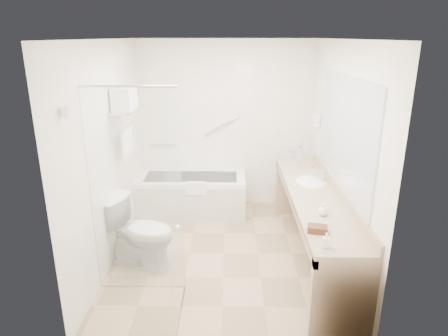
{
  "coord_description": "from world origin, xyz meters",
  "views": [
    {
      "loc": [
        0.06,
        -4.31,
        2.53
      ],
      "look_at": [
        0.0,
        0.3,
        1.0
      ],
      "focal_mm": 32.0,
      "sensor_mm": 36.0,
      "label": 1
    }
  ],
  "objects_px": {
    "toilet": "(140,232)",
    "amenity_basket": "(317,229)",
    "water_bottle_left": "(312,174)",
    "bathtub": "(192,194)",
    "vanity_counter": "(313,211)"
  },
  "relations": [
    {
      "from": "bathtub",
      "to": "toilet",
      "type": "xyz_separation_m",
      "value": [
        -0.45,
        -1.47,
        0.13
      ]
    },
    {
      "from": "bathtub",
      "to": "toilet",
      "type": "bearing_deg",
      "value": -107.01
    },
    {
      "from": "amenity_basket",
      "to": "water_bottle_left",
      "type": "xyz_separation_m",
      "value": [
        0.21,
        1.35,
        0.06
      ]
    },
    {
      "from": "toilet",
      "to": "vanity_counter",
      "type": "bearing_deg",
      "value": -70.06
    },
    {
      "from": "vanity_counter",
      "to": "water_bottle_left",
      "type": "xyz_separation_m",
      "value": [
        0.04,
        0.43,
        0.29
      ]
    },
    {
      "from": "vanity_counter",
      "to": "amenity_basket",
      "type": "distance_m",
      "value": 0.96
    },
    {
      "from": "amenity_basket",
      "to": "water_bottle_left",
      "type": "distance_m",
      "value": 1.36
    },
    {
      "from": "amenity_basket",
      "to": "water_bottle_left",
      "type": "bearing_deg",
      "value": 81.23
    },
    {
      "from": "toilet",
      "to": "water_bottle_left",
      "type": "height_order",
      "value": "water_bottle_left"
    },
    {
      "from": "toilet",
      "to": "amenity_basket",
      "type": "xyz_separation_m",
      "value": [
        1.81,
        -0.84,
        0.48
      ]
    },
    {
      "from": "toilet",
      "to": "water_bottle_left",
      "type": "bearing_deg",
      "value": -58.26
    },
    {
      "from": "bathtub",
      "to": "amenity_basket",
      "type": "distance_m",
      "value": 2.75
    },
    {
      "from": "vanity_counter",
      "to": "amenity_basket",
      "type": "relative_size",
      "value": 15.26
    },
    {
      "from": "bathtub",
      "to": "amenity_basket",
      "type": "bearing_deg",
      "value": -59.48
    },
    {
      "from": "water_bottle_left",
      "to": "toilet",
      "type": "bearing_deg",
      "value": -165.78
    }
  ]
}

